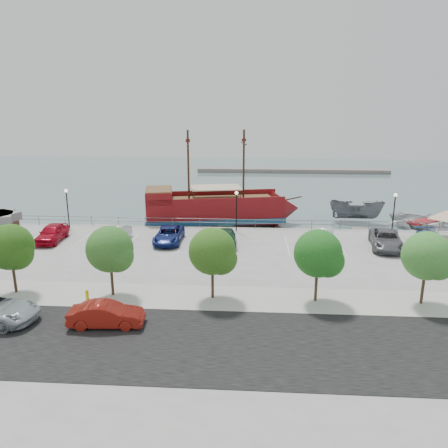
{
  "coord_description": "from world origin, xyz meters",
  "views": [
    {
      "loc": [
        1.59,
        -37.55,
        12.88
      ],
      "look_at": [
        -1.0,
        2.0,
        2.0
      ],
      "focal_mm": 35.0,
      "sensor_mm": 36.0,
      "label": 1
    }
  ],
  "objects": [
    {
      "name": "lamp_post_left",
      "position": [
        -18.0,
        6.5,
        2.94
      ],
      "size": [
        0.36,
        0.36,
        4.28
      ],
      "color": "black",
      "rests_on": "land_slab"
    },
    {
      "name": "tree_b",
      "position": [
        -14.85,
        -10.07,
        3.3
      ],
      "size": [
        3.3,
        3.2,
        5.0
      ],
      "color": "#473321",
      "rests_on": "sidewalk"
    },
    {
      "name": "parked_car_a",
      "position": [
        -17.74,
        1.86,
        0.84
      ],
      "size": [
        2.21,
        5.01,
        1.68
      ],
      "primitive_type": "imported",
      "rotation": [
        0.0,
        0.0,
        0.05
      ],
      "color": "#AC071A",
      "rests_on": "land_slab"
    },
    {
      "name": "far_shore",
      "position": [
        10.0,
        55.0,
        -0.6
      ],
      "size": [
        40.0,
        3.0,
        0.8
      ],
      "primitive_type": "cube",
      "color": "gray",
      "rests_on": "ground"
    },
    {
      "name": "parked_car_g",
      "position": [
        14.06,
        1.88,
        0.81
      ],
      "size": [
        3.52,
        6.14,
        1.61
      ],
      "primitive_type": "imported",
      "rotation": [
        0.0,
        0.0,
        -0.15
      ],
      "color": "#5C5C61",
      "rests_on": "land_slab"
    },
    {
      "name": "canopy_tent",
      "position": [
        20.82,
        5.49,
        2.83
      ],
      "size": [
        4.14,
        4.14,
        3.25
      ],
      "rotation": [
        0.0,
        0.0,
        0.06
      ],
      "color": "slate",
      "rests_on": "land_slab"
    },
    {
      "name": "sidewalk",
      "position": [
        0.0,
        -10.0,
        0.01
      ],
      "size": [
        100.0,
        4.0,
        0.05
      ],
      "primitive_type": "cube",
      "color": "#B6B3AA",
      "rests_on": "land_slab"
    },
    {
      "name": "parked_car_b",
      "position": [
        -11.52,
        2.3,
        0.7
      ],
      "size": [
        2.06,
        4.42,
        1.4
      ],
      "primitive_type": "imported",
      "rotation": [
        0.0,
        0.0,
        -0.14
      ],
      "color": "#B1B2B6",
      "rests_on": "land_slab"
    },
    {
      "name": "lamp_post_right",
      "position": [
        16.0,
        6.5,
        2.94
      ],
      "size": [
        0.36,
        0.36,
        4.28
      ],
      "color": "black",
      "rests_on": "land_slab"
    },
    {
      "name": "fire_hydrant",
      "position": [
        -9.54,
        -10.8,
        0.38
      ],
      "size": [
        0.24,
        0.24,
        0.7
      ],
      "rotation": [
        0.0,
        0.0,
        0.12
      ],
      "color": "#D7BB05",
      "rests_on": "sidewalk"
    },
    {
      "name": "speedboat",
      "position": [
        21.05,
        11.4,
        -0.18
      ],
      "size": [
        9.12,
        9.68,
        1.63
      ],
      "primitive_type": "imported",
      "rotation": [
        0.0,
        0.0,
        0.61
      ],
      "color": "silver",
      "rests_on": "ground"
    },
    {
      "name": "dock_west",
      "position": [
        -13.07,
        9.2,
        -0.79
      ],
      "size": [
        7.33,
        2.5,
        0.41
      ],
      "primitive_type": "cube",
      "rotation": [
        0.0,
        0.0,
        -0.06
      ],
      "color": "#969591",
      "rests_on": "ground"
    },
    {
      "name": "parked_car_d",
      "position": [
        -0.8,
        1.73,
        0.69
      ],
      "size": [
        2.22,
        4.85,
        1.37
      ],
      "primitive_type": "imported",
      "rotation": [
        0.0,
        0.0,
        0.06
      ],
      "color": "#1D462E",
      "rests_on": "land_slab"
    },
    {
      "name": "parked_car_f",
      "position": [
        8.41,
        2.15,
        0.79
      ],
      "size": [
        2.4,
        5.0,
        1.58
      ],
      "primitive_type": "imported",
      "rotation": [
        0.0,
        0.0,
        -0.16
      ],
      "color": "silver",
      "rests_on": "land_slab"
    },
    {
      "name": "pirate_ship",
      "position": [
        -1.48,
        12.29,
        0.95
      ],
      "size": [
        18.77,
        8.36,
        11.65
      ],
      "rotation": [
        0.0,
        0.0,
        0.19
      ],
      "color": "maroon",
      "rests_on": "ground"
    },
    {
      "name": "seawall_railing",
      "position": [
        0.0,
        7.8,
        0.53
      ],
      "size": [
        50.0,
        0.06,
        1.0
      ],
      "color": "#5B5F63",
      "rests_on": "land_slab"
    },
    {
      "name": "lamp_post_mid",
      "position": [
        0.0,
        6.5,
        2.94
      ],
      "size": [
        0.36,
        0.36,
        4.28
      ],
      "color": "black",
      "rests_on": "land_slab"
    },
    {
      "name": "parked_car_h",
      "position": [
        18.12,
        1.73,
        0.75
      ],
      "size": [
        2.5,
        5.32,
        1.5
      ],
      "primitive_type": "imported",
      "rotation": [
        0.0,
        0.0,
        -0.08
      ],
      "color": "#2B538B",
      "rests_on": "land_slab"
    },
    {
      "name": "parked_car_c",
      "position": [
        -6.35,
        2.28,
        0.74
      ],
      "size": [
        2.46,
        5.3,
        1.47
      ],
      "primitive_type": "imported",
      "rotation": [
        0.0,
        0.0,
        0.0
      ],
      "color": "navy",
      "rests_on": "land_slab"
    },
    {
      "name": "patrol_boat",
      "position": [
        14.26,
        14.83,
        0.24
      ],
      "size": [
        6.83,
        4.17,
        2.48
      ],
      "primitive_type": "imported",
      "rotation": [
        0.0,
        0.0,
        1.28
      ],
      "color": "slate",
      "rests_on": "ground"
    },
    {
      "name": "street",
      "position": [
        0.0,
        -16.0,
        0.01
      ],
      "size": [
        100.0,
        8.0,
        0.04
      ],
      "primitive_type": "cube",
      "color": "black",
      "rests_on": "land_slab"
    },
    {
      "name": "dock_mid",
      "position": [
        6.62,
        9.2,
        -0.82
      ],
      "size": [
        6.39,
        4.06,
        0.35
      ],
      "primitive_type": "cube",
      "rotation": [
        0.0,
        0.0,
        0.4
      ],
      "color": "gray",
      "rests_on": "ground"
    },
    {
      "name": "tree_f",
      "position": [
        13.15,
        -10.07,
        3.3
      ],
      "size": [
        3.3,
        3.2,
        5.0
      ],
      "color": "#473321",
      "rests_on": "sidewalk"
    },
    {
      "name": "tree_d",
      "position": [
        -0.85,
        -10.07,
        3.3
      ],
      "size": [
        3.3,
        3.2,
        5.0
      ],
      "color": "#473321",
      "rests_on": "sidewalk"
    },
    {
      "name": "street_sedan",
      "position": [
        -7.0,
        -14.33,
        0.74
      ],
      "size": [
        4.58,
        1.89,
        1.48
      ],
      "primitive_type": "imported",
      "rotation": [
        0.0,
        0.0,
        1.64
      ],
      "color": "maroon",
      "rests_on": "street"
    },
    {
      "name": "land_slab",
      "position": [
        0.0,
        -21.0,
        -0.6
      ],
      "size": [
        100.0,
        58.0,
        1.2
      ],
      "primitive_type": "cube",
      "color": "gray",
      "rests_on": "ground"
    },
    {
      "name": "tree_c",
      "position": [
        -7.85,
        -10.07,
        3.3
      ],
      "size": [
        3.3,
        3.2,
        5.0
      ],
      "color": "#473321",
      "rests_on": "sidewalk"
    },
    {
      "name": "tree_e",
      "position": [
        6.15,
        -10.07,
        3.3
      ],
      "size": [
        3.3,
        3.2,
        5.0
      ],
      "color": "#473321",
      "rests_on": "sidewalk"
    },
    {
      "name": "dock_east",
      "position": [
        16.5,
        9.2,
        -0.78
      ],
      "size": [
        7.92,
        3.92,
        0.44
      ],
      "primitive_type": "cube",
      "rotation": [
        0.0,
        0.0,
        -0.24
      ],
      "color": "slate",
      "rests_on": "ground"
    },
    {
      "name": "ground",
      "position": [
        0.0,
        0.0,
        -1.0
      ],
      "size": [
        160.0,
        160.0,
        0.0
      ],
      "primitive_type": "plane",
      "color": "#4E6566"
    }
  ]
}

